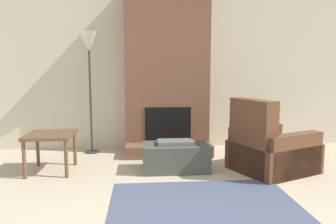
% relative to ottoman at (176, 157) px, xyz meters
% --- Properties ---
extents(wall_back, '(7.08, 0.06, 2.60)m').
position_rel_ottoman_xyz_m(wall_back, '(-0.03, 1.34, 1.12)').
color(wall_back, beige).
rests_on(wall_back, ground_plane).
extents(fireplace, '(1.31, 0.80, 2.60)m').
position_rel_ottoman_xyz_m(fireplace, '(-0.03, 1.06, 1.05)').
color(fireplace, brown).
rests_on(fireplace, ground_plane).
extents(ottoman, '(0.86, 0.47, 0.40)m').
position_rel_ottoman_xyz_m(ottoman, '(0.00, 0.00, 0.00)').
color(ottoman, '#474C42').
rests_on(ottoman, ground_plane).
extents(armchair, '(1.18, 1.12, 0.95)m').
position_rel_ottoman_xyz_m(armchair, '(1.19, -0.14, 0.09)').
color(armchair, brown).
rests_on(armchair, ground_plane).
extents(side_table, '(0.58, 0.61, 0.50)m').
position_rel_ottoman_xyz_m(side_table, '(-1.61, 0.08, 0.25)').
color(side_table, brown).
rests_on(side_table, ground_plane).
extents(floor_lamp_left, '(0.32, 0.32, 1.88)m').
position_rel_ottoman_xyz_m(floor_lamp_left, '(-1.23, 1.01, 1.46)').
color(floor_lamp_left, '#333333').
rests_on(floor_lamp_left, ground_plane).
extents(area_rug, '(1.84, 1.58, 0.01)m').
position_rel_ottoman_xyz_m(area_rug, '(0.17, -1.27, -0.18)').
color(area_rug, '#4C5670').
rests_on(area_rug, ground_plane).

